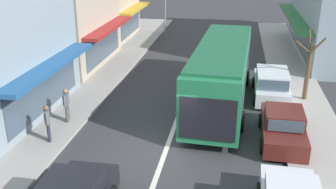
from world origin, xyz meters
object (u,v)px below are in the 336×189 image
parked_wagon_kerb_third (271,85)px  traffic_light_downstreet (165,4)px  parked_sedan_kerb_second (283,127)px  pedestrian_with_handbag_near (47,121)px  street_tree_right (308,70)px  pedestrian_browsing_midblock (66,103)px  city_bus (222,70)px

parked_wagon_kerb_third → traffic_light_downstreet: bearing=121.2°
parked_sedan_kerb_second → pedestrian_with_handbag_near: pedestrian_with_handbag_near is taller
parked_sedan_kerb_second → street_tree_right: (1.62, 4.91, 1.06)m
street_tree_right → parked_wagon_kerb_third: bearing=172.8°
traffic_light_downstreet → pedestrian_browsing_midblock: size_ratio=2.58×
parked_wagon_kerb_third → street_tree_right: bearing=-7.2°
traffic_light_downstreet → pedestrian_with_handbag_near: (-1.23, -20.92, -1.79)m
traffic_light_downstreet → pedestrian_browsing_midblock: 19.10m
parked_sedan_kerb_second → pedestrian_with_handbag_near: 9.94m
city_bus → parked_wagon_kerb_third: city_bus is taller
city_bus → traffic_light_downstreet: size_ratio=2.61×
parked_sedan_kerb_second → pedestrian_browsing_midblock: pedestrian_browsing_midblock is taller
pedestrian_browsing_midblock → pedestrian_with_handbag_near: bearing=-90.0°
city_bus → street_tree_right: size_ratio=2.95×
parked_sedan_kerb_second → pedestrian_browsing_midblock: 9.75m
pedestrian_browsing_midblock → city_bus: bearing=28.0°
parked_wagon_kerb_third → pedestrian_browsing_midblock: bearing=-152.0°
parked_wagon_kerb_third → street_tree_right: (1.75, -0.22, 0.97)m
city_bus → parked_sedan_kerb_second: size_ratio=2.59×
parked_wagon_kerb_third → traffic_light_downstreet: (-8.38, 13.86, 2.11)m
parked_wagon_kerb_third → pedestrian_browsing_midblock: size_ratio=2.77×
parked_wagon_kerb_third → street_tree_right: size_ratio=1.22×
city_bus → street_tree_right: 4.62m
parked_sedan_kerb_second → traffic_light_downstreet: (-8.50, 18.99, 2.19)m
pedestrian_with_handbag_near → street_tree_right: bearing=31.1°
traffic_light_downstreet → pedestrian_with_handbag_near: 21.04m
city_bus → street_tree_right: (4.45, 1.23, -0.16)m
pedestrian_browsing_midblock → parked_wagon_kerb_third: bearing=28.0°
city_bus → traffic_light_downstreet: 16.36m
pedestrian_with_handbag_near → traffic_light_downstreet: bearing=86.6°
parked_sedan_kerb_second → pedestrian_with_handbag_near: (-9.74, -1.94, 0.40)m
street_tree_right → pedestrian_browsing_midblock: size_ratio=2.28×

